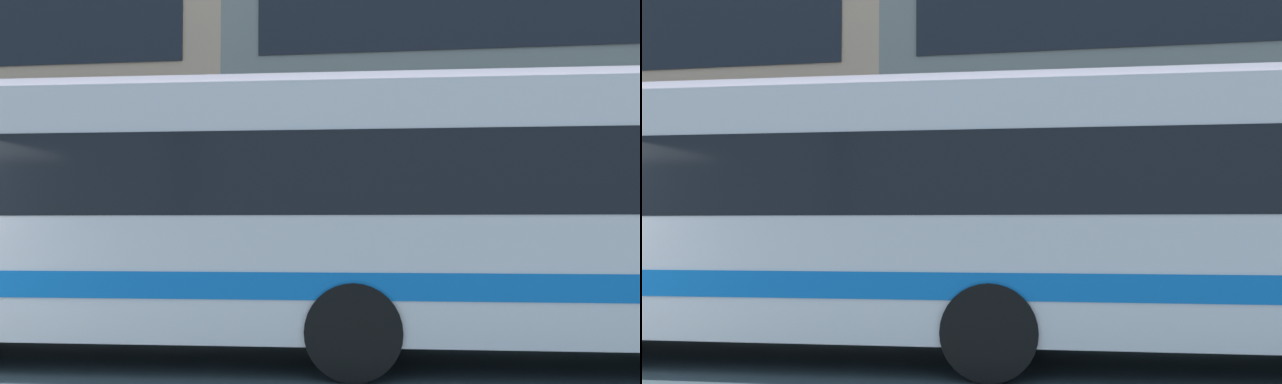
{
  "view_description": "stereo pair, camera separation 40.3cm",
  "coord_description": "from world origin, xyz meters",
  "views": [
    {
      "loc": [
        5.7,
        -6.36,
        1.56
      ],
      "look_at": [
        4.53,
        2.36,
        1.99
      ],
      "focal_mm": 40.67,
      "sensor_mm": 36.0,
      "label": 1
    },
    {
      "loc": [
        6.1,
        -6.3,
        1.56
      ],
      "look_at": [
        4.53,
        2.36,
        1.99
      ],
      "focal_mm": 40.67,
      "sensor_mm": 36.0,
      "label": 2
    }
  ],
  "objects": [
    {
      "name": "transit_bus",
      "position": [
        4.24,
        2.16,
        1.77
      ],
      "size": [
        12.42,
        2.94,
        3.2
      ],
      "color": "silver",
      "rests_on": "ground_plane"
    }
  ]
}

